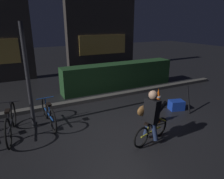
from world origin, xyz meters
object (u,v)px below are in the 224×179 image
parked_bike_center_left (49,114)px  cyclist (151,117)px  street_post (28,78)px  traffic_cone_far (158,98)px  closed_umbrella (188,99)px  traffic_cone_near (156,113)px  parked_bike_left_mid (11,123)px  blue_crate (176,105)px

parked_bike_center_left → cyclist: 2.70m
cyclist → street_post: bearing=124.0°
traffic_cone_far → closed_umbrella: closed_umbrella is taller
traffic_cone_near → closed_umbrella: size_ratio=0.71×
parked_bike_left_mid → closed_umbrella: 4.98m
parked_bike_left_mid → traffic_cone_far: parked_bike_left_mid is taller
parked_bike_left_mid → closed_umbrella: (4.90, -0.86, 0.03)m
closed_umbrella → cyclist: bearing=135.0°
traffic_cone_near → cyclist: bearing=-136.6°
street_post → closed_umbrella: street_post is taller
street_post → traffic_cone_near: street_post is taller
blue_crate → cyclist: 2.21m
traffic_cone_near → closed_umbrella: 1.38m
closed_umbrella → traffic_cone_near: bearing=119.6°
traffic_cone_near → cyclist: size_ratio=0.49×
street_post → blue_crate: (4.16, -0.90, -1.18)m
traffic_cone_far → blue_crate: size_ratio=1.42×
parked_bike_center_left → street_post: bearing=72.7°
parked_bike_left_mid → blue_crate: 4.73m
traffic_cone_far → closed_umbrella: size_ratio=0.73×
traffic_cone_far → cyclist: 2.16m
traffic_cone_far → traffic_cone_near: bearing=-132.1°
parked_bike_left_mid → blue_crate: size_ratio=3.91×
parked_bike_left_mid → closed_umbrella: size_ratio=2.03×
street_post → parked_bike_center_left: size_ratio=1.77×
parked_bike_center_left → blue_crate: bearing=-105.3°
street_post → closed_umbrella: (4.38, -1.15, -0.94)m
blue_crate → closed_umbrella: (0.22, -0.25, 0.24)m
blue_crate → closed_umbrella: 0.41m
traffic_cone_far → blue_crate: (0.38, -0.45, -0.15)m
parked_bike_center_left → cyclist: size_ratio=1.21×
parked_bike_left_mid → traffic_cone_near: parked_bike_left_mid is taller
cyclist → closed_umbrella: 2.26m
blue_crate → parked_bike_center_left: bearing=168.0°
parked_bike_left_mid → traffic_cone_far: bearing=-84.4°
blue_crate → cyclist: (-1.86, -1.08, 0.48)m
traffic_cone_near → closed_umbrella: (1.36, 0.15, 0.10)m
street_post → blue_crate: 4.42m
parked_bike_left_mid → closed_umbrella: parked_bike_left_mid is taller
traffic_cone_far → blue_crate: 0.60m
parked_bike_center_left → traffic_cone_near: size_ratio=2.49×
parked_bike_center_left → closed_umbrella: size_ratio=1.77×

